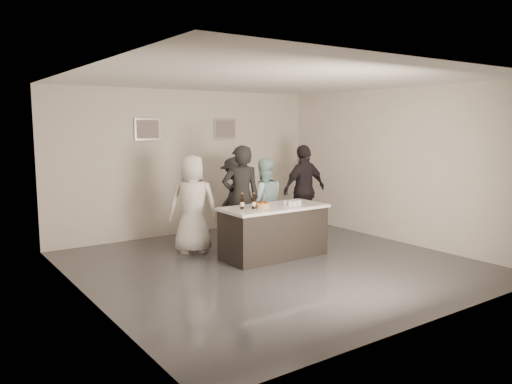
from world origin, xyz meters
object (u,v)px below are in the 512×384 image
(beer_bottle_b, at_px, (254,201))
(person_guest_back, at_px, (236,198))
(person_guest_left, at_px, (193,204))
(person_guest_right, at_px, (304,190))
(person_main_blue, at_px, (263,202))
(person_main_black, at_px, (241,198))
(beer_bottle_a, at_px, (242,201))
(cake, at_px, (263,206))
(bar_counter, at_px, (274,232))

(beer_bottle_b, relative_size, person_guest_back, 0.16)
(person_guest_left, relative_size, person_guest_right, 0.94)
(person_main_blue, bearing_deg, person_main_black, 34.48)
(beer_bottle_b, height_order, person_guest_left, person_guest_left)
(beer_bottle_a, bearing_deg, person_main_blue, 38.42)
(cake, bearing_deg, person_guest_right, 31.70)
(bar_counter, bearing_deg, person_guest_right, 34.59)
(person_main_black, distance_m, person_guest_right, 1.92)
(person_main_black, xyz_separation_m, person_main_blue, (0.60, 0.14, -0.14))
(person_main_black, relative_size, person_guest_left, 1.09)
(bar_counter, bearing_deg, person_guest_left, 133.18)
(beer_bottle_a, relative_size, person_main_blue, 0.16)
(person_guest_right, bearing_deg, person_guest_back, -18.06)
(beer_bottle_b, height_order, person_guest_right, person_guest_right)
(person_guest_left, height_order, person_guest_right, person_guest_right)
(person_guest_right, bearing_deg, beer_bottle_a, 23.22)
(person_guest_left, distance_m, person_guest_right, 2.67)
(bar_counter, xyz_separation_m, beer_bottle_b, (-0.45, -0.04, 0.58))
(person_guest_right, xyz_separation_m, person_guest_back, (-1.45, 0.40, -0.11))
(beer_bottle_a, relative_size, person_guest_right, 0.14)
(bar_counter, relative_size, person_guest_back, 1.12)
(beer_bottle_a, distance_m, person_guest_left, 1.11)
(beer_bottle_b, xyz_separation_m, person_guest_right, (2.11, 1.19, -0.09))
(cake, bearing_deg, person_main_blue, 53.41)
(cake, relative_size, person_guest_left, 0.14)
(beer_bottle_a, relative_size, person_guest_left, 0.15)
(person_guest_back, bearing_deg, person_guest_left, -2.34)
(beer_bottle_b, bearing_deg, beer_bottle_a, 153.43)
(person_main_black, bearing_deg, person_guest_right, -148.45)
(person_guest_left, relative_size, person_guest_back, 1.07)
(cake, bearing_deg, beer_bottle_b, 177.47)
(person_main_black, bearing_deg, person_guest_back, -98.37)
(person_guest_right, bearing_deg, person_main_blue, 10.55)
(person_guest_left, xyz_separation_m, person_guest_back, (1.22, 0.48, -0.05))
(person_main_black, height_order, person_guest_back, person_main_black)
(bar_counter, height_order, beer_bottle_a, beer_bottle_a)
(cake, distance_m, person_main_black, 0.77)
(bar_counter, distance_m, person_guest_back, 1.61)
(bar_counter, height_order, person_main_black, person_main_black)
(bar_counter, height_order, person_guest_back, person_guest_back)
(person_main_blue, bearing_deg, person_guest_back, -53.84)
(beer_bottle_a, height_order, person_main_blue, person_main_blue)
(bar_counter, height_order, beer_bottle_b, beer_bottle_b)
(bar_counter, bearing_deg, person_main_black, 106.32)
(beer_bottle_a, bearing_deg, cake, -15.13)
(bar_counter, bearing_deg, person_main_blue, 65.17)
(beer_bottle_b, height_order, person_main_black, person_main_black)
(person_main_blue, bearing_deg, person_guest_right, -145.22)
(person_guest_right, distance_m, person_guest_back, 1.51)
(cake, relative_size, person_guest_back, 0.15)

